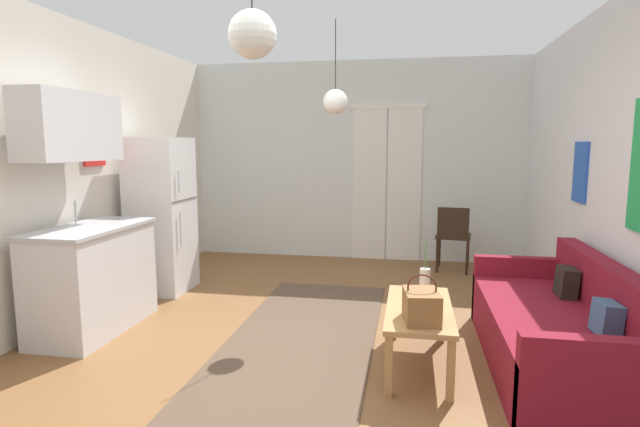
{
  "coord_description": "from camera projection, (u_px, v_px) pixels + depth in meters",
  "views": [
    {
      "loc": [
        0.77,
        -3.3,
        1.6
      ],
      "look_at": [
        -0.04,
        1.11,
        0.97
      ],
      "focal_mm": 27.89,
      "sensor_mm": 36.0,
      "label": 1
    }
  ],
  "objects": [
    {
      "name": "wall_left",
      "position": [
        0.0,
        175.0,
        3.8
      ],
      "size": [
        0.12,
        7.4,
        2.73
      ],
      "color": "silver",
      "rests_on": "ground_plane"
    },
    {
      "name": "wall_back",
      "position": [
        356.0,
        162.0,
        6.94
      ],
      "size": [
        4.77,
        0.13,
        2.73
      ],
      "color": "silver",
      "rests_on": "ground_plane"
    },
    {
      "name": "refrigerator",
      "position": [
        161.0,
        215.0,
        5.4
      ],
      "size": [
        0.59,
        0.62,
        1.67
      ],
      "color": "white",
      "rests_on": "ground_plane"
    },
    {
      "name": "couch",
      "position": [
        563.0,
        334.0,
        3.54
      ],
      "size": [
        0.86,
        2.02,
        0.78
      ],
      "color": "maroon",
      "rests_on": "ground_plane"
    },
    {
      "name": "pendant_lamp_far",
      "position": [
        335.0,
        102.0,
        4.63
      ],
      "size": [
        0.23,
        0.23,
        0.86
      ],
      "color": "black"
    },
    {
      "name": "area_rug",
      "position": [
        296.0,
        350.0,
        3.88
      ],
      "size": [
        1.19,
        3.62,
        0.01
      ],
      "primitive_type": "cube",
      "color": "brown",
      "rests_on": "ground_plane"
    },
    {
      "name": "ground_plane",
      "position": [
        298.0,
        375.0,
        3.58
      ],
      "size": [
        5.17,
        7.8,
        0.1
      ],
      "primitive_type": "cube",
      "color": "brown"
    },
    {
      "name": "accent_chair",
      "position": [
        453.0,
        234.0,
        6.23
      ],
      "size": [
        0.47,
        0.45,
        0.83
      ],
      "rotation": [
        0.0,
        0.0,
        3.0
      ],
      "color": "black",
      "rests_on": "ground_plane"
    },
    {
      "name": "coffee_table",
      "position": [
        419.0,
        315.0,
        3.57
      ],
      "size": [
        0.46,
        1.05,
        0.44
      ],
      "color": "#B27F4C",
      "rests_on": "ground_plane"
    },
    {
      "name": "kitchen_counter",
      "position": [
        88.0,
        242.0,
        4.23
      ],
      "size": [
        0.59,
        1.15,
        2.03
      ],
      "color": "silver",
      "rests_on": "ground_plane"
    },
    {
      "name": "bamboo_vase",
      "position": [
        425.0,
        281.0,
        3.87
      ],
      "size": [
        0.08,
        0.08,
        0.42
      ],
      "color": "beige",
      "rests_on": "coffee_table"
    },
    {
      "name": "handbag",
      "position": [
        421.0,
        306.0,
        3.26
      ],
      "size": [
        0.26,
        0.33,
        0.32
      ],
      "color": "brown",
      "rests_on": "coffee_table"
    },
    {
      "name": "pendant_lamp_near",
      "position": [
        252.0,
        34.0,
        2.6
      ],
      "size": [
        0.25,
        0.25,
        0.69
      ],
      "color": "black"
    }
  ]
}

